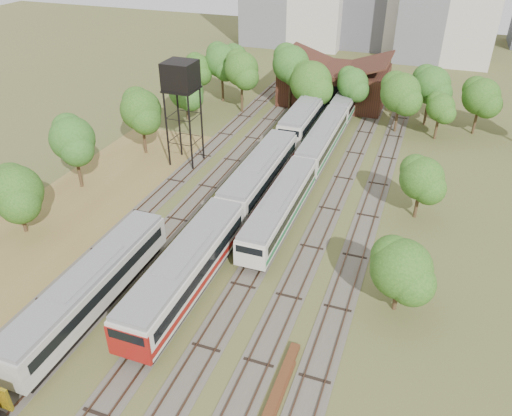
% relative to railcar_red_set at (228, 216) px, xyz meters
% --- Properties ---
extents(ground, '(240.00, 240.00, 0.00)m').
position_rel_railcar_red_set_xyz_m(ground, '(2.00, -16.99, -2.16)').
color(ground, '#475123').
rests_on(ground, ground).
extents(dry_grass_patch, '(14.00, 60.00, 0.04)m').
position_rel_railcar_red_set_xyz_m(dry_grass_patch, '(-16.00, -8.99, -2.14)').
color(dry_grass_patch, brown).
rests_on(dry_grass_patch, ground).
extents(tracks, '(24.60, 80.00, 0.19)m').
position_rel_railcar_red_set_xyz_m(tracks, '(1.33, 8.01, -2.12)').
color(tracks, '#4C473D').
rests_on(tracks, ground).
extents(railcar_red_set, '(3.30, 34.58, 4.09)m').
position_rel_railcar_red_set_xyz_m(railcar_red_set, '(0.00, 0.00, 0.00)').
color(railcar_red_set, black).
rests_on(railcar_red_set, ground).
extents(railcar_green_set, '(2.88, 52.08, 3.56)m').
position_rel_railcar_red_set_xyz_m(railcar_green_set, '(4.00, 20.95, -0.28)').
color(railcar_green_set, black).
rests_on(railcar_green_set, ground).
extents(railcar_rear, '(3.29, 16.08, 4.08)m').
position_rel_railcar_red_set_xyz_m(railcar_rear, '(0.00, 27.25, -0.01)').
color(railcar_rear, black).
rests_on(railcar_rear, ground).
extents(old_grey_coach, '(2.99, 18.00, 3.69)m').
position_rel_railcar_red_set_xyz_m(old_grey_coach, '(-6.00, -12.99, -0.15)').
color(old_grey_coach, black).
rests_on(old_grey_coach, ground).
extents(water_tower, '(3.58, 3.58, 12.36)m').
position_rel_railcar_red_set_xyz_m(water_tower, '(-11.06, 13.00, 8.26)').
color(water_tower, black).
rests_on(water_tower, ground).
extents(rail_pile_near, '(0.68, 10.14, 0.34)m').
position_rel_railcar_red_set_xyz_m(rail_pile_near, '(10.00, -16.54, -1.99)').
color(rail_pile_near, '#5C321A').
rests_on(rail_pile_near, ground).
extents(rail_pile_far, '(0.53, 8.54, 0.28)m').
position_rel_railcar_red_set_xyz_m(rail_pile_far, '(10.20, -17.26, -2.02)').
color(rail_pile_far, '#5C321A').
rests_on(rail_pile_far, ground).
extents(maintenance_shed, '(16.45, 11.55, 7.58)m').
position_rel_railcar_red_set_xyz_m(maintenance_shed, '(1.00, 40.99, 0.75)').
color(maintenance_shed, '#351B13').
rests_on(maintenance_shed, ground).
extents(tree_band_left, '(7.02, 73.76, 8.27)m').
position_rel_railcar_red_set_xyz_m(tree_band_left, '(-18.36, 10.18, 2.98)').
color(tree_band_left, '#382616').
rests_on(tree_band_left, ground).
extents(tree_band_far, '(49.39, 9.50, 9.68)m').
position_rel_railcar_red_set_xyz_m(tree_band_far, '(4.31, 33.77, 3.77)').
color(tree_band_far, '#382616').
rests_on(tree_band_far, ground).
extents(tree_band_right, '(5.28, 40.12, 6.54)m').
position_rel_railcar_red_set_xyz_m(tree_band_right, '(16.50, 7.73, 2.04)').
color(tree_band_right, '#382616').
rests_on(tree_band_right, ground).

